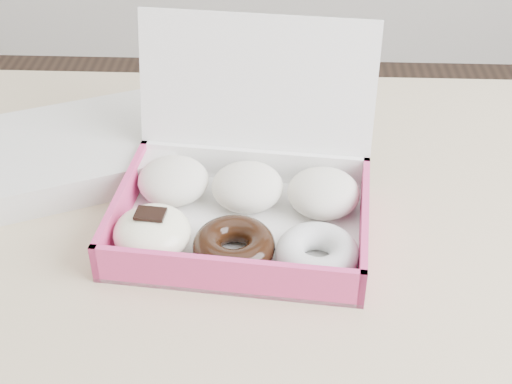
{
  "coord_description": "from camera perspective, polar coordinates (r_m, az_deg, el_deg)",
  "views": [
    {
      "loc": [
        0.12,
        -0.62,
        1.27
      ],
      "look_at": [
        0.1,
        -0.0,
        0.81
      ],
      "focal_mm": 50.0,
      "sensor_mm": 36.0,
      "label": 1
    }
  ],
  "objects": [
    {
      "name": "table",
      "position": [
        0.87,
        -6.39,
        -7.41
      ],
      "size": [
        1.2,
        0.8,
        0.75
      ],
      "color": "tan",
      "rests_on": "ground"
    },
    {
      "name": "donut_box",
      "position": [
        0.81,
        -1.23,
        -0.67
      ],
      "size": [
        0.31,
        0.28,
        0.2
      ],
      "rotation": [
        0.0,
        0.0,
        -0.1
      ],
      "color": "white",
      "rests_on": "table"
    },
    {
      "name": "newspapers",
      "position": [
        0.95,
        -14.84,
        3.05
      ],
      "size": [
        0.3,
        0.28,
        0.04
      ],
      "primitive_type": "cube",
      "rotation": [
        0.0,
        0.0,
        0.42
      ],
      "color": "white",
      "rests_on": "table"
    }
  ]
}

